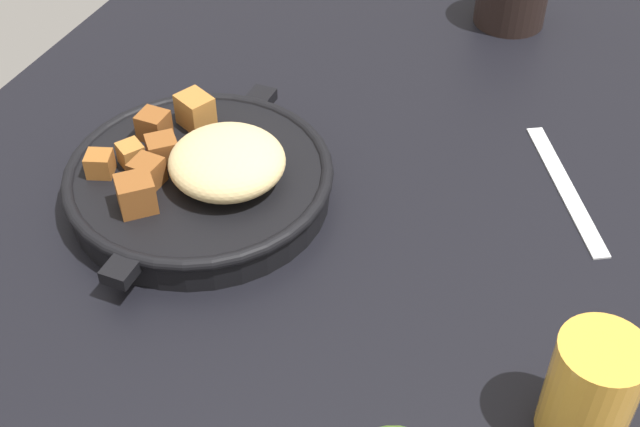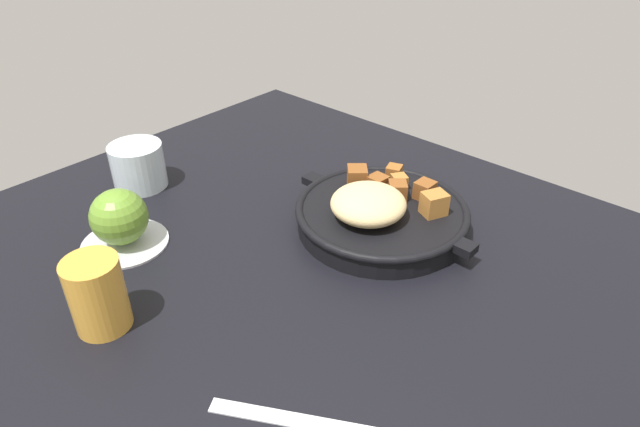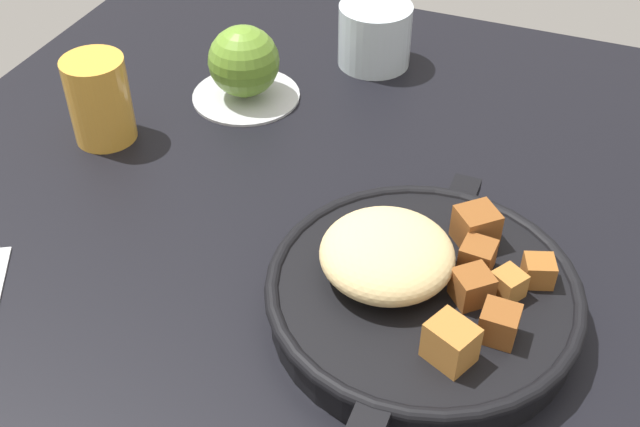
% 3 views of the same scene
% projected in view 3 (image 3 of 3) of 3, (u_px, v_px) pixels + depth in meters
% --- Properties ---
extents(ground_plane, '(1.06, 0.82, 0.02)m').
position_uv_depth(ground_plane, '(262.00, 301.00, 0.64)').
color(ground_plane, black).
extents(cast_iron_skillet, '(0.29, 0.24, 0.07)m').
position_uv_depth(cast_iron_skillet, '(420.00, 290.00, 0.60)').
color(cast_iron_skillet, black).
rests_on(cast_iron_skillet, ground_plane).
extents(saucer_plate, '(0.12, 0.12, 0.01)m').
position_uv_depth(saucer_plate, '(246.00, 95.00, 0.85)').
color(saucer_plate, '#B7BABF').
rests_on(saucer_plate, ground_plane).
extents(red_apple, '(0.08, 0.08, 0.08)m').
position_uv_depth(red_apple, '(244.00, 61.00, 0.83)').
color(red_apple, olive).
rests_on(red_apple, saucer_plate).
extents(juice_glass_amber, '(0.06, 0.06, 0.09)m').
position_uv_depth(juice_glass_amber, '(99.00, 100.00, 0.77)').
color(juice_glass_amber, gold).
rests_on(juice_glass_amber, ground_plane).
extents(water_glass_short, '(0.08, 0.08, 0.07)m').
position_uv_depth(water_glass_short, '(375.00, 35.00, 0.89)').
color(water_glass_short, silver).
rests_on(water_glass_short, ground_plane).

